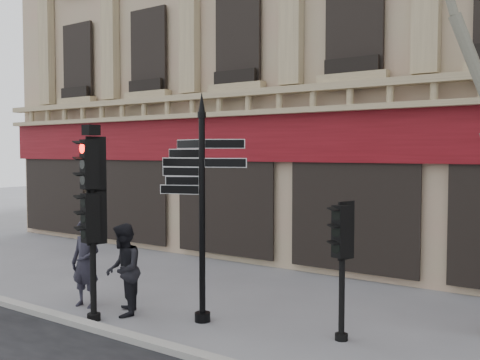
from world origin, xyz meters
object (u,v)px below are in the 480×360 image
(fingerpost, at_px, (202,168))
(pedestrian_a, at_px, (86,263))
(traffic_signal_secondary, at_px, (342,246))
(pedestrian_b, at_px, (123,270))
(traffic_signal_main, at_px, (92,198))

(fingerpost, relative_size, pedestrian_a, 2.37)
(traffic_signal_secondary, relative_size, pedestrian_a, 1.27)
(traffic_signal_secondary, distance_m, pedestrian_b, 4.33)
(fingerpost, bearing_deg, pedestrian_a, -175.68)
(traffic_signal_main, relative_size, pedestrian_b, 2.05)
(fingerpost, bearing_deg, traffic_signal_secondary, 3.56)
(fingerpost, distance_m, traffic_signal_secondary, 2.95)
(traffic_signal_main, distance_m, pedestrian_a, 1.77)
(fingerpost, height_order, pedestrian_b, fingerpost)
(pedestrian_b, bearing_deg, fingerpost, 70.36)
(pedestrian_b, bearing_deg, traffic_signal_main, -61.22)
(traffic_signal_secondary, bearing_deg, fingerpost, -152.34)
(traffic_signal_main, relative_size, pedestrian_a, 2.03)
(traffic_signal_secondary, height_order, pedestrian_a, traffic_signal_secondary)
(traffic_signal_main, bearing_deg, pedestrian_a, 159.70)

